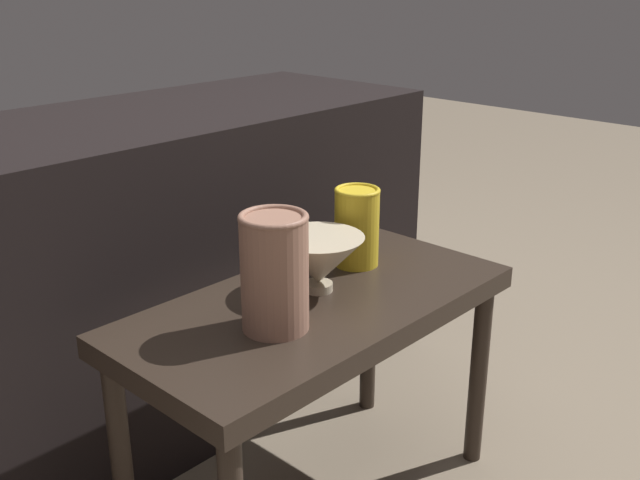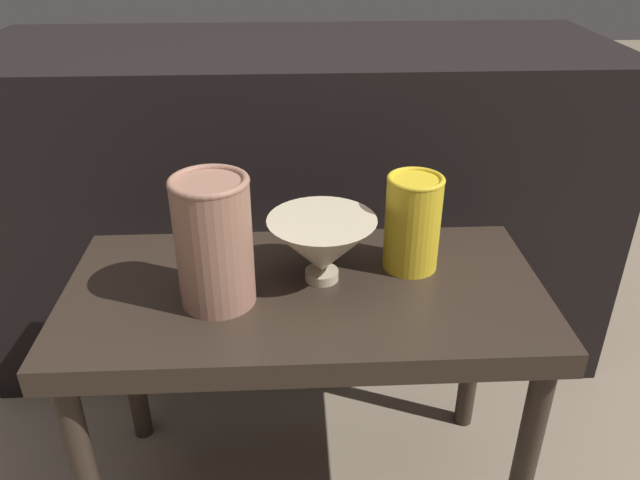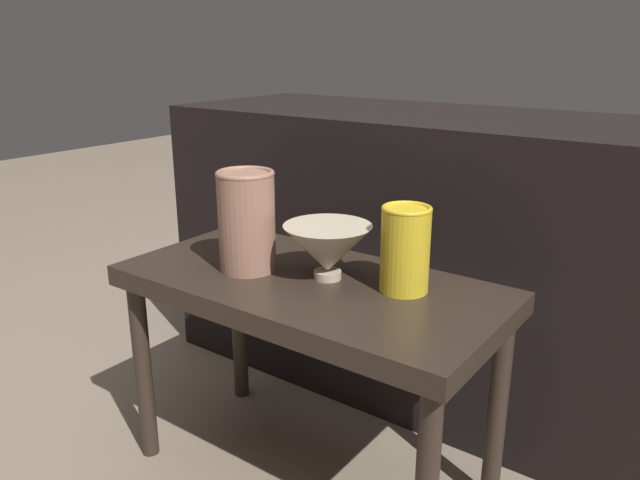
# 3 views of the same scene
# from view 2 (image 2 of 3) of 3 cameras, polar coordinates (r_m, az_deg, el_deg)

# --- Properties ---
(table) EXTENTS (0.73, 0.36, 0.44)m
(table) POSITION_cam_2_polar(r_m,az_deg,el_deg) (0.98, -1.38, -7.00)
(table) COLOR #2D231C
(table) RESTS_ON ground_plane
(couch_backdrop) EXTENTS (1.32, 0.50, 0.70)m
(couch_backdrop) POSITION_cam_2_polar(r_m,az_deg,el_deg) (1.44, -1.95, 3.81)
(couch_backdrop) COLOR black
(couch_backdrop) RESTS_ON ground_plane
(bowl) EXTENTS (0.16, 0.16, 0.10)m
(bowl) POSITION_cam_2_polar(r_m,az_deg,el_deg) (0.94, 0.17, -0.56)
(bowl) COLOR #C1B293
(bowl) RESTS_ON table
(vase_textured_left) EXTENTS (0.11, 0.11, 0.19)m
(vase_textured_left) POSITION_cam_2_polar(r_m,az_deg,el_deg) (0.88, -9.68, -0.03)
(vase_textured_left) COLOR #996B56
(vase_textured_left) RESTS_ON table
(vase_colorful_right) EXTENTS (0.09, 0.09, 0.15)m
(vase_colorful_right) POSITION_cam_2_polar(r_m,az_deg,el_deg) (0.98, 8.47, 1.67)
(vase_colorful_right) COLOR gold
(vase_colorful_right) RESTS_ON table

